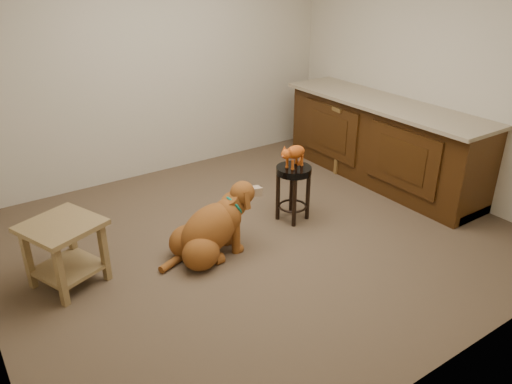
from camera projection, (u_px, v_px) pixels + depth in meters
floor at (257, 237)px, 4.67m from camera, size 4.50×4.00×0.01m
room_shell at (257, 55)px, 3.95m from camera, size 4.54×4.04×2.62m
cabinet_run at (382, 144)px, 5.69m from camera, size 0.70×2.56×0.94m
padded_stool at (293, 183)px, 4.83m from camera, size 0.34×0.34×0.56m
wood_stool at (342, 134)px, 6.07m from camera, size 0.49×0.49×0.81m
side_table at (64, 244)px, 3.87m from camera, size 0.68×0.68×0.55m
golden_retriever at (210, 231)px, 4.29m from camera, size 1.05×0.52×0.66m
tabby_kitten at (294, 153)px, 4.70m from camera, size 0.40×0.22×0.26m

